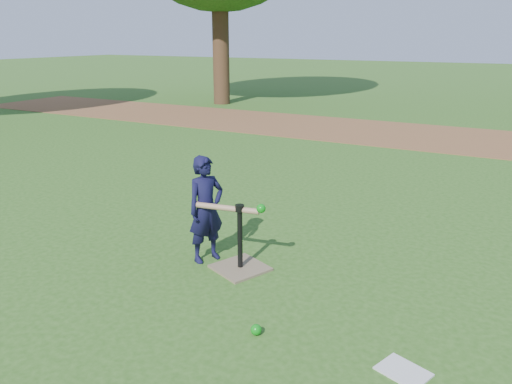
% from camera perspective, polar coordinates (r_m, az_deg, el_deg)
% --- Properties ---
extents(ground, '(80.00, 80.00, 0.00)m').
position_cam_1_polar(ground, '(4.55, -7.02, -9.11)').
color(ground, '#285116').
rests_on(ground, ground).
extents(dirt_strip, '(24.00, 3.00, 0.01)m').
position_cam_1_polar(dirt_strip, '(11.24, 15.70, 6.44)').
color(dirt_strip, brown).
rests_on(dirt_strip, ground).
extents(child, '(0.37, 0.43, 1.00)m').
position_cam_1_polar(child, '(4.60, -5.73, -1.98)').
color(child, black).
rests_on(child, ground).
extents(wiffle_ball_ground, '(0.08, 0.08, 0.08)m').
position_cam_1_polar(wiffle_ball_ground, '(3.65, 0.01, -15.46)').
color(wiffle_ball_ground, '#0B8213').
rests_on(wiffle_ball_ground, ground).
extents(clipboard, '(0.36, 0.32, 0.01)m').
position_cam_1_polar(clipboard, '(3.46, 16.49, -19.07)').
color(clipboard, silver).
rests_on(clipboard, ground).
extents(batting_tee, '(0.56, 0.56, 0.61)m').
position_cam_1_polar(batting_tee, '(4.54, -1.82, -7.53)').
color(batting_tee, '#77654B').
rests_on(batting_tee, ground).
extents(swing_action, '(0.70, 0.15, 0.12)m').
position_cam_1_polar(swing_action, '(4.38, -2.94, -1.81)').
color(swing_action, '#A27D5E').
rests_on(swing_action, ground).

